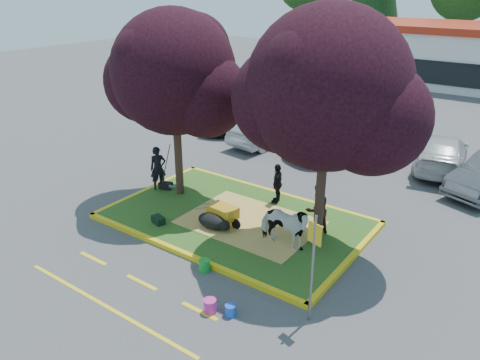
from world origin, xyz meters
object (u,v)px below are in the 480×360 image
Objects in this scene: handler at (158,168)px; car_black at (226,114)px; bucket_blue at (230,310)px; car_silver at (270,127)px; bucket_pink at (210,306)px; cow at (283,226)px; calf at (213,221)px; sign_post at (313,257)px; bucket_green at (205,265)px; wheelbarrow at (223,212)px.

handler is 8.73m from car_black.
bucket_blue is 0.06× the size of car_silver.
bucket_pink is at bearing -158.96° from bucket_blue.
calf is at bearing 93.82° from cow.
handler is at bearing -90.96° from car_black.
sign_post is 2.83m from bucket_pink.
cow is 4.93× the size of bucket_green.
cow is 2.31m from wheelbarrow.
cow is 0.60× the size of sign_post.
bucket_green is 11.38m from car_silver.
bucket_green is at bearing -165.32° from sign_post.
bucket_blue is (2.86, -2.91, -0.24)m from calf.
cow reaches higher than bucket_pink.
car_silver is at bearing 32.38° from handler.
handler is at bearing 78.81° from cow.
bucket_blue is at bearing 21.04° from bucket_pink.
handler is 0.97× the size of wheelbarrow.
bucket_pink is 0.07× the size of car_silver.
car_silver is at bearing -34.41° from car_black.
calf is at bearing 118.06° from car_silver.
sign_post is (4.46, -1.96, 1.35)m from calf.
sign_post is at bearing -67.13° from car_black.
calf reaches higher than bucket_blue.
bucket_blue is (6.39, -4.11, -0.82)m from handler.
bucket_green is 0.99× the size of bucket_pink.
wheelbarrow is 4.96× the size of bucket_green.
cow is 10.13m from car_silver.
calf reaches higher than bucket_green.
handler is at bearing 175.45° from sign_post.
car_silver is at bearing 143.27° from sign_post.
calf is at bearing 134.50° from bucket_blue.
car_silver is at bearing 32.19° from cow.
car_black is (-9.44, 12.29, 0.64)m from bucket_blue.
cow is 3.14m from sign_post.
bucket_green is 1.19× the size of bucket_blue.
sign_post is at bearing -139.45° from cow.
cow is at bearing -64.79° from handler.
bucket_blue is 15.51m from car_black.
handler is 0.59× the size of sign_post.
car_black is 0.97× the size of car_silver.
wheelbarrow is (0.13, 0.37, 0.20)m from calf.
bucket_green is (-1.25, -2.08, -0.69)m from cow.
sign_post is 3.65m from bucket_green.
cow is at bearing 89.37° from bucket_pink.
sign_post is at bearing -77.32° from handler.
cow is 2.52m from bucket_green.
handler is at bearing -176.70° from calf.
handler is at bearing 147.28° from bucket_blue.
bucket_pink is at bearing -134.53° from sign_post.
handler is (-3.54, 1.20, 0.58)m from calf.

